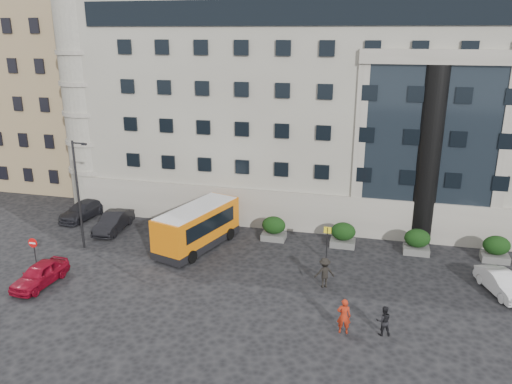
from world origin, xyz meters
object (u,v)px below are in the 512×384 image
parked_car_d (102,189)px  white_taxi (501,283)px  red_truck (104,178)px  no_entry_sign (34,248)px  hedge_e (496,249)px  pedestrian_c (325,273)px  minibus (197,226)px  parked_car_b (114,222)px  street_lamp (79,191)px  hedge_d (417,241)px  bus_stop_sign (327,238)px  pedestrian_b (384,321)px  hedge_a (209,222)px  pedestrian_a (344,316)px  hedge_c (343,234)px  hedge_b (274,228)px  parked_car_c (83,210)px  parked_car_a (40,274)px

parked_car_d → white_taxi: size_ratio=1.26×
red_truck → no_entry_sign: bearing=-67.9°
hedge_e → pedestrian_c: 12.81m
minibus → parked_car_b: minibus is taller
street_lamp → minibus: (8.01, 2.11, -2.68)m
parked_car_d → parked_car_b: bearing=-44.3°
hedge_d → street_lamp: street_lamp is taller
bus_stop_sign → red_truck: red_truck is taller
hedge_e → pedestrian_b: hedge_e is taller
pedestrian_b → bus_stop_sign: bearing=-77.7°
hedge_d → parked_car_d: bearing=167.5°
hedge_a → red_truck: (-13.45, 7.64, 0.48)m
hedge_d → red_truck: (-29.05, 7.64, 0.48)m
hedge_d → pedestrian_a: pedestrian_a is taller
bus_stop_sign → pedestrian_c: 3.78m
parked_car_d → pedestrian_a: (24.29, -17.54, 0.29)m
parked_car_b → pedestrian_b: 22.93m
bus_stop_sign → minibus: 9.43m
white_taxi → hedge_a: bearing=146.7°
hedge_c → pedestrian_a: bearing=-85.4°
hedge_b → minibus: minibus is taller
pedestrian_c → white_taxi: bearing=169.1°
pedestrian_a → minibus: bearing=-41.3°
hedge_b → pedestrian_a: size_ratio=0.93×
hedge_b → white_taxi: bearing=-17.4°
parked_car_c → parked_car_d: size_ratio=0.94×
red_truck → white_taxi: 35.88m
hedge_e → pedestrian_c: bearing=-149.5°
parked_car_a → white_taxi: parked_car_a is taller
street_lamp → white_taxi: 28.41m
street_lamp → hedge_c: bearing=14.7°
no_entry_sign → hedge_e: bearing=16.5°
parked_car_a → parked_car_b: (0.00, 9.16, 0.04)m
hedge_a → street_lamp: size_ratio=0.23×
bus_stop_sign → hedge_c: bearing=72.2°
hedge_b → street_lamp: size_ratio=0.23×
pedestrian_b → parked_car_a: bearing=-14.2°
hedge_a → parked_car_a: hedge_a is taller
hedge_d → pedestrian_b: size_ratio=1.12×
pedestrian_a → pedestrian_c: bearing=-76.1°
hedge_a → no_entry_sign: bearing=-135.5°
hedge_d → parked_car_a: hedge_d is taller
bus_stop_sign → pedestrian_b: (3.82, -8.09, -0.91)m
minibus → parked_car_b: (-7.58, 1.39, -0.94)m
hedge_b → hedge_c: bearing=0.0°
hedge_b → red_truck: 20.16m
hedge_d → pedestrian_c: (-5.84, -6.50, 0.04)m
parked_car_b → red_truck: bearing=120.9°
hedge_c → bus_stop_sign: bearing=-107.8°
bus_stop_sign → parked_car_c: bus_stop_sign is taller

